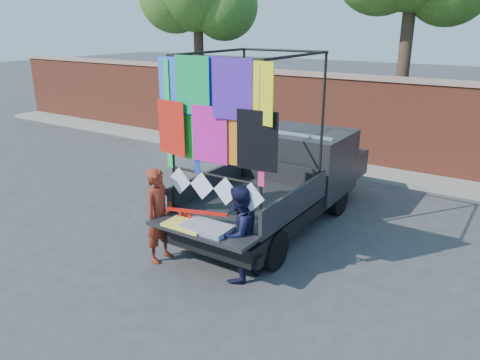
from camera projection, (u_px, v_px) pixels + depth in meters
The scene contains 8 objects.
ground at pixel (208, 256), 8.47m from camera, with size 90.00×90.00×0.00m, color #38383A.
brick_wall at pixel (352, 120), 13.59m from camera, with size 30.00×0.45×2.61m.
curb at pixel (340, 167), 13.44m from camera, with size 30.00×1.20×0.12m, color gray.
pickup_truck at pixel (291, 177), 9.94m from camera, with size 2.24×5.62×3.54m.
sedan at pixel (210, 130), 15.36m from camera, with size 1.38×3.96×1.30m, color silver.
woman at pixel (159, 215), 8.08m from camera, with size 0.62×0.40×1.69m, color maroon.
man at pixel (239, 234), 7.45m from camera, with size 0.79×0.61×1.62m, color #141532.
streamer_bundle at pixel (191, 222), 7.81m from camera, with size 1.02×0.37×0.72m.
Camera 1 is at (4.64, -6.03, 4.01)m, focal length 35.00 mm.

